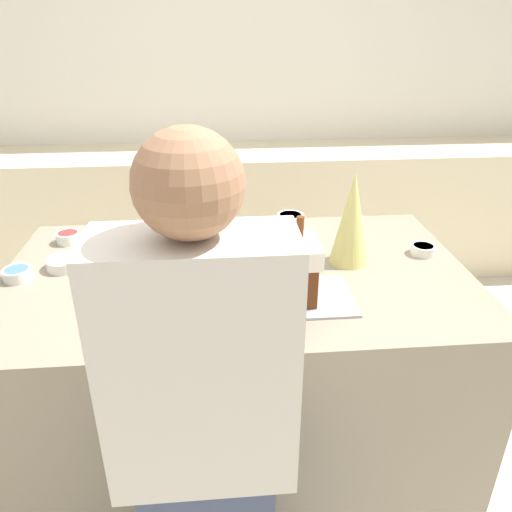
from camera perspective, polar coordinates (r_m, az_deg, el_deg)
The scene contains 15 objects.
ground_plane at distance 2.40m, azimuth -1.78°, elevation -22.27°, with size 12.00×12.00×0.00m, color beige.
wall_back at distance 3.78m, azimuth -4.12°, elevation 18.63°, with size 8.00×0.05×2.60m.
back_cabinet_block at distance 3.67m, azimuth -3.59°, elevation 4.84°, with size 6.00×0.60×0.92m.
kitchen_island at distance 2.06m, azimuth -1.97°, elevation -13.50°, with size 1.67×0.99×0.95m.
baking_tray at distance 1.63m, azimuth 3.06°, elevation -4.82°, with size 0.46×0.26×0.01m.
gingerbread_house at distance 1.58m, azimuth 3.16°, elevation -1.43°, with size 0.22×0.19×0.27m.
decorative_tree at distance 1.83m, azimuth 10.88°, elevation 4.21°, with size 0.14×0.14×0.34m.
candy_bowl_far_right at distance 2.16m, azimuth -20.66°, elevation 2.06°, with size 0.10×0.10×0.04m.
candy_bowl_near_tray_left at distance 2.03m, azimuth -9.99°, elevation 1.88°, with size 0.11×0.11×0.04m.
candy_bowl_far_left at distance 1.93m, azimuth -25.61°, elevation -1.82°, with size 0.10×0.10×0.04m.
candy_bowl_center_rear at distance 1.94m, azimuth -21.01°, elevation -0.70°, with size 0.13×0.13×0.04m.
candy_bowl_near_tray_right at distance 2.03m, azimuth 18.54°, elevation 0.74°, with size 0.09×0.09×0.04m.
candy_bowl_front_corner at distance 2.18m, azimuth 3.93°, elevation 4.18°, with size 0.11×0.11×0.05m.
cookbook at distance 1.87m, azimuth -15.54°, elevation -1.27°, with size 0.23×0.16×0.02m.
person at distance 1.31m, azimuth -5.86°, elevation -21.17°, with size 0.42×0.53×1.62m.
Camera 1 is at (-0.07, -1.59, 1.79)m, focal length 35.00 mm.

